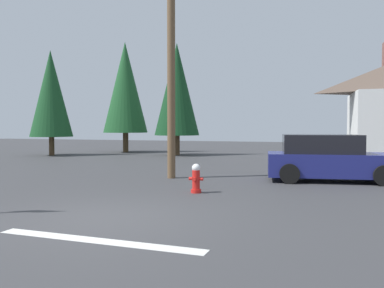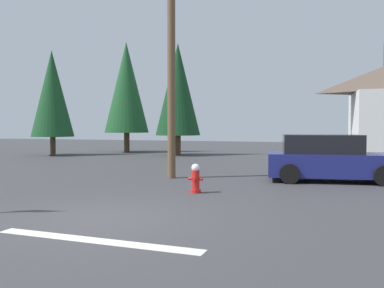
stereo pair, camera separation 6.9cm
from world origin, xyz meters
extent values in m
cube|color=#38383A|center=(0.00, 0.00, -0.05)|extent=(80.00, 80.00, 0.10)
cube|color=silver|center=(0.79, -1.50, 0.00)|extent=(3.71, 0.40, 0.01)
cylinder|color=red|center=(0.84, 3.48, 0.05)|extent=(0.29, 0.29, 0.10)
cylinder|color=red|center=(0.84, 3.48, 0.36)|extent=(0.21, 0.21, 0.53)
sphere|color=white|center=(0.84, 3.48, 0.69)|extent=(0.23, 0.23, 0.23)
cylinder|color=red|center=(0.69, 3.48, 0.39)|extent=(0.10, 0.09, 0.09)
cylinder|color=red|center=(1.00, 3.48, 0.39)|extent=(0.10, 0.09, 0.09)
cylinder|color=red|center=(0.84, 3.32, 0.39)|extent=(0.10, 0.10, 0.10)
cylinder|color=brown|center=(-0.96, 6.22, 4.92)|extent=(0.28, 0.28, 9.85)
cube|color=navy|center=(4.38, 7.16, 0.55)|extent=(4.35, 2.33, 0.76)
cube|color=black|center=(4.05, 7.11, 1.24)|extent=(2.68, 1.88, 0.62)
cylinder|color=black|center=(5.64, 8.23, 0.32)|extent=(0.67, 0.31, 0.64)
cylinder|color=black|center=(5.90, 6.52, 0.32)|extent=(0.67, 0.31, 0.64)
cylinder|color=black|center=(2.85, 7.80, 0.32)|extent=(0.67, 0.31, 0.64)
cylinder|color=black|center=(3.12, 6.09, 0.32)|extent=(0.67, 0.31, 0.64)
cylinder|color=#4C3823|center=(-4.74, 16.77, 0.63)|extent=(0.35, 0.35, 1.26)
cone|color=#143D1E|center=(-4.74, 16.77, 4.12)|extent=(2.79, 2.79, 5.73)
cylinder|color=#4C3823|center=(-12.09, 14.15, 0.59)|extent=(0.33, 0.33, 1.17)
cone|color=#194723|center=(-12.09, 14.15, 3.84)|extent=(2.61, 2.61, 5.34)
cylinder|color=#4C3823|center=(-9.17, 18.37, 0.69)|extent=(0.38, 0.38, 1.38)
cone|color=#1E5128|center=(-9.17, 18.37, 4.51)|extent=(3.06, 3.06, 6.27)
camera|label=1|loc=(4.31, -7.16, 1.84)|focal=38.32mm
camera|label=2|loc=(4.37, -7.14, 1.84)|focal=38.32mm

